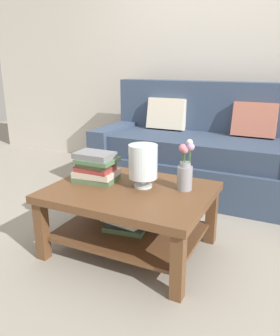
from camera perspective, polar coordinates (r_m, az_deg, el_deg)
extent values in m
plane|color=gray|center=(2.72, 2.63, -9.93)|extent=(10.00, 10.00, 0.00)
cube|color=beige|center=(4.00, 12.90, 18.38)|extent=(6.40, 0.12, 2.70)
cube|color=#384760|center=(3.44, 10.30, -1.04)|extent=(2.10, 0.90, 0.36)
cube|color=#324057|center=(3.34, 10.41, 3.38)|extent=(1.86, 0.74, 0.20)
cube|color=#384760|center=(3.65, 12.29, 8.46)|extent=(2.10, 0.20, 0.70)
cube|color=#384760|center=(3.76, -3.65, 2.68)|extent=(0.20, 0.90, 0.60)
cube|color=beige|center=(3.66, 4.48, 8.97)|extent=(0.40, 0.19, 0.34)
cube|color=#B26651|center=(3.44, 18.57, 7.60)|extent=(0.40, 0.19, 0.34)
cube|color=brown|center=(2.26, -1.67, -4.05)|extent=(1.05, 0.80, 0.05)
cube|color=brown|center=(2.34, -16.05, -9.97)|extent=(0.07, 0.07, 0.40)
cube|color=brown|center=(1.91, 6.34, -16.03)|extent=(0.07, 0.07, 0.40)
cube|color=brown|center=(2.84, -6.79, -4.46)|extent=(0.07, 0.07, 0.40)
cube|color=brown|center=(2.49, 11.82, -7.89)|extent=(0.07, 0.07, 0.40)
cube|color=brown|center=(2.38, -1.61, -10.46)|extent=(0.93, 0.68, 0.02)
cube|color=#51704C|center=(2.37, -2.28, -9.75)|extent=(0.30, 0.24, 0.03)
cube|color=#2D333D|center=(2.38, -1.91, -8.69)|extent=(0.31, 0.24, 0.03)
cube|color=beige|center=(2.33, -2.48, -8.36)|extent=(0.30, 0.23, 0.04)
cube|color=#51704C|center=(2.42, -7.30, -1.65)|extent=(0.31, 0.25, 0.03)
cube|color=beige|center=(2.40, -7.28, -0.81)|extent=(0.29, 0.24, 0.04)
cube|color=#993833|center=(2.37, -7.52, -0.06)|extent=(0.25, 0.18, 0.04)
cube|color=#51704C|center=(2.37, -7.27, 0.76)|extent=(0.22, 0.20, 0.03)
cube|color=#51704C|center=(2.35, -7.13, 1.32)|extent=(0.26, 0.22, 0.03)
cube|color=slate|center=(2.35, -7.60, 2.15)|extent=(0.26, 0.18, 0.04)
cylinder|color=silver|center=(2.28, 0.50, -2.97)|extent=(0.12, 0.12, 0.02)
cylinder|color=silver|center=(2.27, 0.50, -2.20)|extent=(0.04, 0.04, 0.05)
cylinder|color=silver|center=(2.22, 0.51, 1.10)|extent=(0.19, 0.19, 0.22)
sphere|color=slate|center=(2.25, -0.15, -0.12)|extent=(0.05, 0.05, 0.05)
sphere|color=#51704C|center=(2.24, 1.32, -0.16)|extent=(0.06, 0.06, 0.06)
cylinder|color=gray|center=(2.22, 7.47, -1.70)|extent=(0.10, 0.10, 0.16)
cylinder|color=gray|center=(2.20, 7.56, 0.60)|extent=(0.07, 0.07, 0.03)
cylinder|color=#426638|center=(2.17, 8.39, 1.98)|extent=(0.01, 0.01, 0.09)
sphere|color=#B28CB7|center=(2.15, 8.46, 3.51)|extent=(0.05, 0.05, 0.05)
cylinder|color=#426638|center=(2.21, 8.20, 2.57)|extent=(0.01, 0.01, 0.11)
sphere|color=silver|center=(2.19, 8.28, 4.28)|extent=(0.04, 0.04, 0.04)
cylinder|color=#426638|center=(2.20, 7.32, 1.92)|extent=(0.01, 0.01, 0.07)
sphere|color=silver|center=(2.19, 7.37, 3.07)|extent=(0.04, 0.04, 0.04)
cylinder|color=#426638|center=(2.17, 7.10, 1.91)|extent=(0.01, 0.01, 0.08)
sphere|color=#C66B7A|center=(2.16, 7.15, 3.33)|extent=(0.05, 0.05, 0.05)
cylinder|color=#426638|center=(2.16, 7.46, 1.70)|extent=(0.01, 0.01, 0.07)
sphere|color=#C66B7A|center=(2.15, 7.51, 2.94)|extent=(0.04, 0.04, 0.04)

